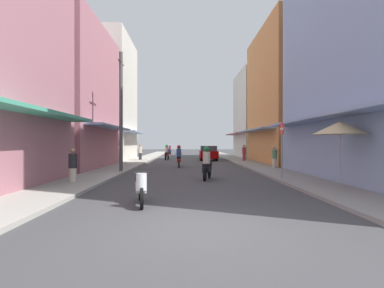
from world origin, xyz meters
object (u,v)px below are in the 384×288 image
(street_sign_no_entry, at_px, (282,143))
(pedestrian_crossing, at_px, (274,158))
(pedestrian_midway, at_px, (73,166))
(utility_pole, at_px, (121,111))
(motorbike_white, at_px, (141,187))
(motorbike_red, at_px, (179,157))
(vendor_umbrella, at_px, (340,128))
(motorbike_black, at_px, (207,165))
(motorbike_maroon, at_px, (167,153))
(pedestrian_far, at_px, (140,152))
(pedestrian_foreground, at_px, (244,153))
(motorbike_blue, at_px, (170,150))
(parked_car, at_px, (208,153))

(street_sign_no_entry, bearing_deg, pedestrian_crossing, 76.11)
(pedestrian_midway, relative_size, utility_pole, 0.22)
(motorbike_white, bearing_deg, motorbike_red, 86.80)
(street_sign_no_entry, bearing_deg, vendor_umbrella, -65.65)
(motorbike_black, relative_size, pedestrian_midway, 1.15)
(motorbike_maroon, bearing_deg, vendor_umbrella, -69.79)
(utility_pole, bearing_deg, motorbike_white, -74.20)
(motorbike_maroon, height_order, pedestrian_far, pedestrian_far)
(pedestrian_foreground, height_order, street_sign_no_entry, street_sign_no_entry)
(motorbike_white, bearing_deg, utility_pole, 105.80)
(motorbike_blue, distance_m, pedestrian_midway, 31.60)
(motorbike_black, bearing_deg, motorbike_red, 101.68)
(pedestrian_crossing, bearing_deg, motorbike_red, 163.86)
(pedestrian_crossing, height_order, vendor_umbrella, vendor_umbrella)
(motorbike_white, bearing_deg, motorbike_blue, 91.91)
(pedestrian_crossing, bearing_deg, motorbike_maroon, 125.38)
(motorbike_blue, xyz_separation_m, pedestrian_far, (-1.99, -15.11, 0.12))
(parked_car, bearing_deg, vendor_umbrella, -80.76)
(motorbike_black, height_order, utility_pole, utility_pole)
(pedestrian_crossing, height_order, pedestrian_far, pedestrian_far)
(motorbike_maroon, bearing_deg, pedestrian_foreground, -24.10)
(motorbike_maroon, relative_size, parked_car, 0.44)
(motorbike_red, distance_m, utility_pole, 6.04)
(parked_car, xyz_separation_m, vendor_umbrella, (3.19, -19.64, 1.52))
(motorbike_red, distance_m, pedestrian_far, 8.37)
(motorbike_black, height_order, vendor_umbrella, vendor_umbrella)
(motorbike_blue, height_order, motorbike_red, same)
(motorbike_red, bearing_deg, street_sign_no_entry, -60.21)
(motorbike_blue, bearing_deg, motorbike_black, -83.45)
(motorbike_red, relative_size, parked_car, 0.44)
(pedestrian_crossing, distance_m, utility_pole, 10.22)
(motorbike_white, xyz_separation_m, vendor_umbrella, (6.67, 2.02, 1.75))
(vendor_umbrella, height_order, street_sign_no_entry, street_sign_no_entry)
(utility_pole, xyz_separation_m, street_sign_no_entry, (7.93, -4.02, -1.82))
(parked_car, distance_m, pedestrian_far, 6.78)
(pedestrian_crossing, bearing_deg, motorbike_black, -131.17)
(motorbike_black, height_order, pedestrian_foreground, pedestrian_foreground)
(pedestrian_crossing, height_order, street_sign_no_entry, street_sign_no_entry)
(motorbike_blue, height_order, pedestrian_foreground, pedestrian_foreground)
(parked_car, distance_m, vendor_umbrella, 19.95)
(motorbike_blue, relative_size, pedestrian_midway, 1.16)
(pedestrian_far, bearing_deg, motorbike_red, -62.22)
(pedestrian_midway, bearing_deg, pedestrian_foreground, 56.25)
(motorbike_blue, distance_m, pedestrian_crossing, 25.71)
(motorbike_white, height_order, motorbike_black, motorbike_black)
(motorbike_white, height_order, street_sign_no_entry, street_sign_no_entry)
(motorbike_black, relative_size, utility_pole, 0.26)
(parked_car, bearing_deg, pedestrian_foreground, -42.33)
(motorbike_white, distance_m, pedestrian_midway, 5.21)
(pedestrian_far, bearing_deg, pedestrian_crossing, -42.04)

